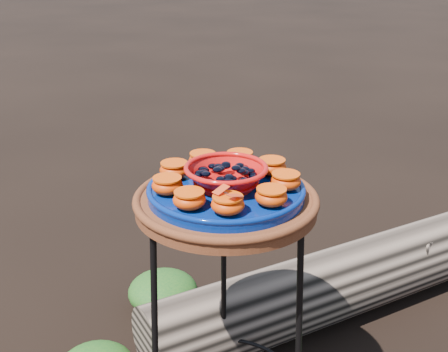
{
  "coord_description": "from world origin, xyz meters",
  "views": [
    {
      "loc": [
        -0.04,
        -1.23,
        1.3
      ],
      "look_at": [
        -0.0,
        0.0,
        0.79
      ],
      "focal_mm": 45.0,
      "sensor_mm": 36.0,
      "label": 1
    }
  ],
  "objects_px": {
    "terracotta_saucer": "(226,203)",
    "cobalt_plate": "(226,192)",
    "red_bowl": "(226,177)",
    "driftwood_log": "(326,287)",
    "plant_stand": "(226,328)"
  },
  "relations": [
    {
      "from": "cobalt_plate",
      "to": "red_bowl",
      "type": "xyz_separation_m",
      "value": [
        0.0,
        0.0,
        0.04
      ]
    },
    {
      "from": "cobalt_plate",
      "to": "red_bowl",
      "type": "distance_m",
      "value": 0.04
    },
    {
      "from": "terracotta_saucer",
      "to": "cobalt_plate",
      "type": "height_order",
      "value": "cobalt_plate"
    },
    {
      "from": "plant_stand",
      "to": "cobalt_plate",
      "type": "distance_m",
      "value": 0.4
    },
    {
      "from": "terracotta_saucer",
      "to": "cobalt_plate",
      "type": "bearing_deg",
      "value": 0.0
    },
    {
      "from": "plant_stand",
      "to": "terracotta_saucer",
      "type": "distance_m",
      "value": 0.37
    },
    {
      "from": "plant_stand",
      "to": "terracotta_saucer",
      "type": "height_order",
      "value": "terracotta_saucer"
    },
    {
      "from": "terracotta_saucer",
      "to": "red_bowl",
      "type": "xyz_separation_m",
      "value": [
        0.0,
        0.0,
        0.07
      ]
    },
    {
      "from": "plant_stand",
      "to": "terracotta_saucer",
      "type": "relative_size",
      "value": 1.59
    },
    {
      "from": "plant_stand",
      "to": "cobalt_plate",
      "type": "height_order",
      "value": "cobalt_plate"
    },
    {
      "from": "red_bowl",
      "to": "driftwood_log",
      "type": "bearing_deg",
      "value": 52.8
    },
    {
      "from": "terracotta_saucer",
      "to": "red_bowl",
      "type": "height_order",
      "value": "red_bowl"
    },
    {
      "from": "plant_stand",
      "to": "driftwood_log",
      "type": "bearing_deg",
      "value": 52.8
    },
    {
      "from": "red_bowl",
      "to": "cobalt_plate",
      "type": "bearing_deg",
      "value": 0.0
    },
    {
      "from": "cobalt_plate",
      "to": "driftwood_log",
      "type": "relative_size",
      "value": 0.27
    }
  ]
}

